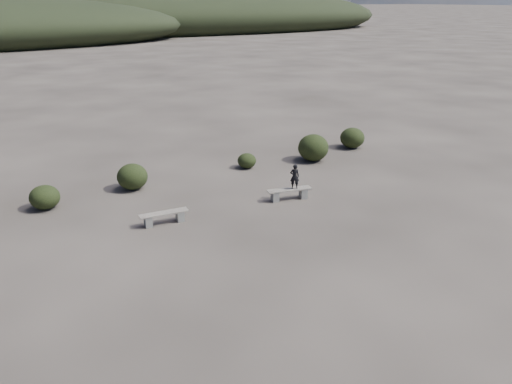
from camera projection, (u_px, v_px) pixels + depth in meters
ground at (313, 264)px, 14.79m from camera, size 1200.00×1200.00×0.00m
bench_left at (164, 217)px, 17.34m from camera, size 1.72×0.45×0.43m
bench_right at (289, 193)px, 19.44m from camera, size 1.80×0.71×0.44m
seated_person at (295, 177)px, 19.25m from camera, size 0.42×0.36×0.98m
shrub_a at (45, 197)px, 18.54m from camera, size 1.10×1.10×0.90m
shrub_b at (132, 177)px, 20.43m from camera, size 1.25×1.25×1.07m
shrub_c at (247, 161)px, 23.08m from camera, size 0.86×0.86×0.69m
shrub_d at (313, 148)px, 24.02m from camera, size 1.47×1.47×1.29m
shrub_e at (352, 138)px, 26.16m from camera, size 1.28×1.28×1.06m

